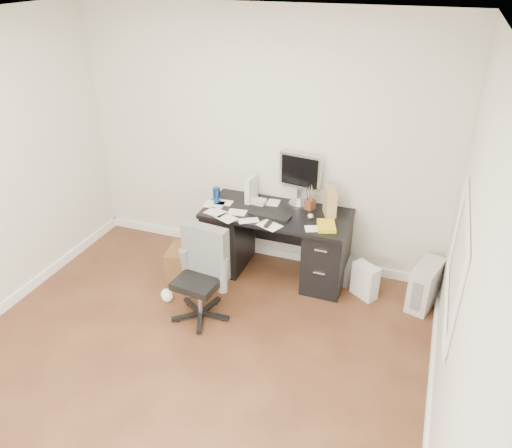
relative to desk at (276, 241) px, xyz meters
The scene contains 18 objects.
ground 1.73m from the desk, 100.29° to the right, with size 4.00×4.00×0.00m, color #422015.
room_shell 2.07m from the desk, 99.37° to the right, with size 4.02×4.02×2.71m.
desk is the anchor object (origin of this frame).
loose_papers 0.41m from the desk, 165.47° to the right, with size 1.10×0.60×0.00m, color white, non-canonical shape.
lcd_monitor 0.70m from the desk, 56.88° to the left, with size 0.45×0.26×0.57m, color silver, non-canonical shape.
keyboard 0.38m from the desk, 106.09° to the right, with size 0.43×0.15×0.02m, color black.
computer_mouse 0.53m from the desk, ahead, with size 0.07×0.07×0.07m, color silver.
travel_mug 0.80m from the desk, behind, with size 0.08×0.08×0.17m, color #153D94.
white_binder 0.62m from the desk, 154.36° to the left, with size 0.11×0.24×0.27m, color silver.
magazine_file 0.73m from the desk, 11.65° to the left, with size 0.13×0.25×0.29m, color olive.
pen_cup 0.60m from the desk, 30.70° to the left, with size 0.11×0.11×0.27m, color #502716, non-canonical shape.
yellow_book 0.69m from the desk, 15.20° to the right, with size 0.18×0.23×0.04m, color gold.
paper_remote 0.47m from the desk, 85.35° to the right, with size 0.23×0.18×0.02m, color white, non-canonical shape.
office_chair 1.06m from the desk, 114.84° to the right, with size 0.52×0.52×0.92m, color #545754, non-canonical shape.
pc_tower 1.56m from the desk, ahead, with size 0.20×0.46×0.46m, color #A7A297.
shopping_bag 1.00m from the desk, ahead, with size 0.27×0.19×0.36m, color silver.
wicker_basket 0.98m from the desk, 153.10° to the right, with size 0.37×0.37×0.37m, color #4D3317.
desk_printer 0.69m from the desk, 12.93° to the left, with size 0.38×0.32×0.23m, color slate.
Camera 1 is at (1.67, -2.70, 3.08)m, focal length 35.00 mm.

